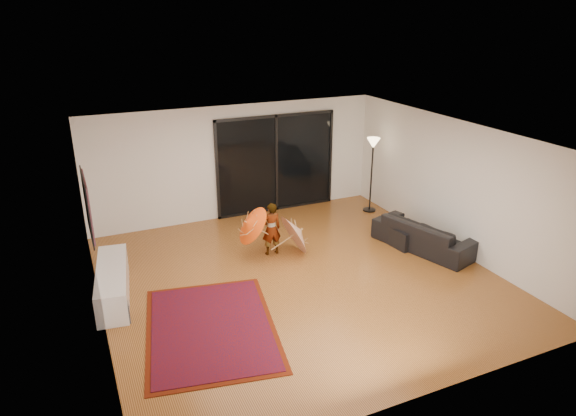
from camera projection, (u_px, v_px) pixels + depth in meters
floor at (299, 278)px, 9.64m from camera, size 7.00×7.00×0.00m
ceiling at (301, 137)px, 8.66m from camera, size 7.00×7.00×0.00m
wall_back at (237, 162)px, 12.13m from camera, size 7.00×0.00×7.00m
wall_front at (425, 309)px, 6.17m from camera, size 7.00×0.00×7.00m
wall_left at (93, 246)px, 7.81m from camera, size 0.00×7.00×7.00m
wall_right at (454, 186)px, 10.48m from camera, size 0.00×7.00×7.00m
sliding_door at (276, 164)px, 12.54m from camera, size 3.06×0.07×2.40m
painting at (87, 206)px, 8.57m from camera, size 0.04×1.28×1.08m
media_console at (113, 283)px, 8.92m from camera, size 0.76×2.04×0.55m
speaker at (120, 312)px, 8.26m from camera, size 0.30×0.30×0.33m
persian_rug at (211, 328)px, 8.13m from camera, size 2.47×3.10×0.02m
sofa at (424, 234)px, 10.74m from camera, size 1.44×2.33×0.64m
ottoman at (406, 235)px, 10.99m from camera, size 0.78×0.78×0.41m
floor_lamp at (373, 154)px, 12.36m from camera, size 0.32×0.32×1.86m
child at (271, 229)px, 10.41m from camera, size 0.41×0.28×1.11m
parasol_orange at (246, 226)px, 10.10m from camera, size 0.63×0.82×0.87m
parasol_white at (301, 229)px, 10.53m from camera, size 0.56×0.90×0.95m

